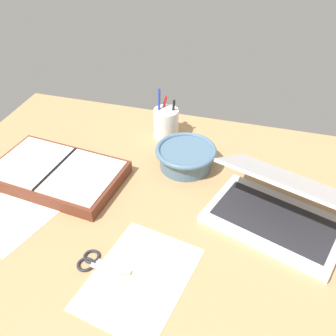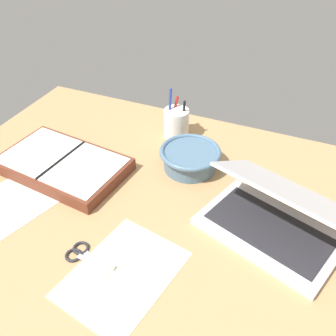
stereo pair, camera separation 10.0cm
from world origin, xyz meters
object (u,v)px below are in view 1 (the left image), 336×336
Objects in this scene: laptop at (279,207)px; planner at (57,173)px; scissors at (94,262)px; bowl at (186,156)px; pen_cup at (166,123)px.

planner is (-60.97, -0.58, -2.45)cm from laptop.
bowl is at bearing 83.67° from scissors.
pen_cup is (-37.41, 29.28, 0.55)cm from laptop.
laptop is 61.03cm from planner.
pen_cup is 38.16cm from planner.
bowl reaches higher than scissors.
bowl is 17.45cm from pen_cup.
laptop is 46.20cm from scissors.
laptop reaches higher than bowl.
pen_cup reaches higher than scissors.
scissors is at bearing -105.81° from bowl.
scissors is (-38.66, -24.98, -4.04)cm from laptop.
pen_cup is 1.29× the size of scissors.
bowl is at bearing 31.19° from planner.
laptop is 47.51cm from pen_cup.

